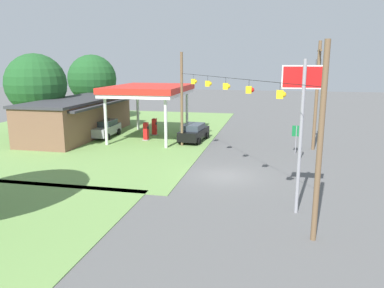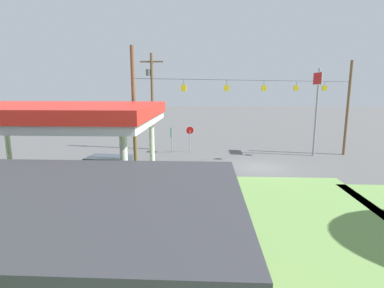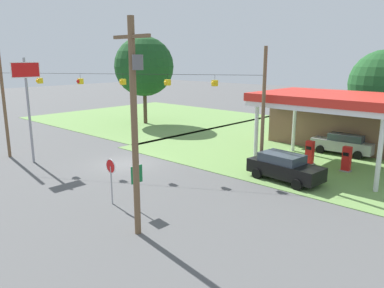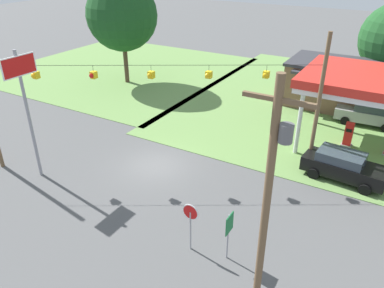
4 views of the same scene
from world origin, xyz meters
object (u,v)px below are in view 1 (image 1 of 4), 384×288
Objects in this scene: gas_station_store at (79,117)px; route_sign at (296,134)px; car_at_pumps_front at (194,132)px; utility_pole_main at (317,90)px; stop_sign_overhead at (302,107)px; fuel_pump_far at (154,127)px; tree_far_back at (92,79)px; car_at_pumps_rear at (105,128)px; tree_behind_station at (36,84)px; stop_sign_roadside at (302,137)px; gas_station_canopy at (149,91)px; fuel_pump_near at (146,132)px.

gas_station_store is 21.94m from route_sign.
utility_pole_main is (-1.09, -10.98, 4.28)m from car_at_pumps_front.
stop_sign_overhead reaches higher than route_sign.
tree_far_back is (8.36, 11.05, 4.56)m from fuel_pump_far.
gas_station_store is 1.63× the size of utility_pole_main.
car_at_pumps_front is at bearing 71.60° from route_sign.
car_at_pumps_rear is 12.95m from tree_far_back.
fuel_pump_far is at bearing -82.41° from tree_behind_station.
utility_pole_main reaches higher than stop_sign_overhead.
utility_pole_main is at bearing 83.84° from car_at_pumps_rear.
tree_behind_station is (0.50, 17.06, 4.38)m from car_at_pumps_front.
fuel_pump_far is 5.14m from car_at_pumps_front.
tree_behind_station is at bearing -101.31° from stop_sign_roadside.
gas_station_store is at bearing -161.21° from tree_far_back.
gas_station_canopy is at bearing 95.19° from car_at_pumps_rear.
fuel_pump_far is at bearing 69.43° from route_sign.
fuel_pump_far is 15.03m from route_sign.
gas_station_canopy is at bearing 83.08° from utility_pole_main.
tree_behind_station is at bearing 88.80° from gas_station_store.
stop_sign_overhead reaches higher than gas_station_canopy.
gas_station_canopy reaches higher than stop_sign_roadside.
route_sign reaches higher than car_at_pumps_front.
car_at_pumps_rear is at bearing 81.52° from fuel_pump_near.
tree_far_back reaches higher than fuel_pump_near.
route_sign is (12.90, -0.59, -3.71)m from stop_sign_overhead.
utility_pole_main reaches higher than tree_behind_station.
fuel_pump_near is 0.23× the size of stop_sign_overhead.
tree_far_back reaches higher than tree_behind_station.
fuel_pump_near is 0.19× the size of utility_pole_main.
stop_sign_overhead is at bearing -127.95° from gas_station_store.
car_at_pumps_rear is (0.17, 9.35, -0.01)m from car_at_pumps_front.
gas_station_store is 6.03× the size of stop_sign_roadside.
car_at_pumps_front is at bearing -91.87° from gas_station_store.
utility_pole_main is 1.10× the size of tree_behind_station.
gas_station_store is at bearing 83.04° from fuel_pump_near.
stop_sign_roadside is (-4.85, -9.70, 0.90)m from car_at_pumps_front.
car_at_pumps_rear is 2.02× the size of route_sign.
gas_station_store is 23.53m from utility_pole_main.
car_at_pumps_rear is 19.03m from route_sign.
utility_pole_main is at bearing -93.25° from tree_behind_station.
gas_station_canopy is 1.05× the size of utility_pole_main.
fuel_pump_far is 0.71× the size of stop_sign_roadside.
utility_pole_main reaches higher than fuel_pump_near.
tree_far_back is (10.35, 6.36, 4.49)m from car_at_pumps_rear.
gas_station_store is 8.51× the size of fuel_pump_near.
tree_far_back is (10.01, -1.34, 0.11)m from tree_behind_station.
stop_sign_overhead is at bearing 45.62° from car_at_pumps_rear.
car_at_pumps_rear is at bearing 112.95° from fuel_pump_far.
stop_sign_overhead is at bearing -139.03° from fuel_pump_near.
car_at_pumps_front is at bearing 28.74° from stop_sign_overhead.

